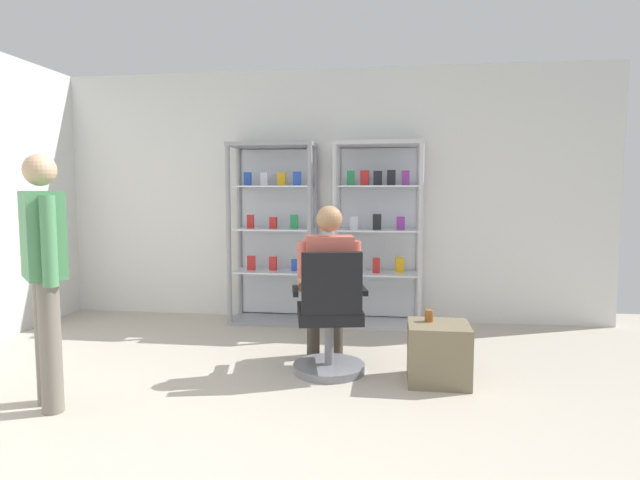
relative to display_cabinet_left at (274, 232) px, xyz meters
The scene contains 9 objects.
ground_plane 2.98m from the display_cabinet_left, 78.73° to the right, with size 7.20×7.20×0.00m, color #B2A899.
back_wall 0.71m from the display_cabinet_left, 23.21° to the left, with size 6.00×0.10×2.70m, color silver.
display_cabinet_left is the anchor object (origin of this frame).
display_cabinet_right 1.10m from the display_cabinet_left, ahead, with size 0.90×0.45×1.90m.
office_chair 1.87m from the display_cabinet_left, 63.73° to the right, with size 0.61×0.57×0.96m.
seated_shopkeeper 1.64m from the display_cabinet_left, 62.29° to the right, with size 0.54×0.61×1.29m.
storage_crate 2.41m from the display_cabinet_left, 45.97° to the right, with size 0.44×0.41×0.44m, color #72664C.
tea_glass 2.26m from the display_cabinet_left, 46.15° to the right, with size 0.06×0.06×0.09m, color brown.
standing_customer 2.63m from the display_cabinet_left, 110.85° to the right, with size 0.41×0.41×1.63m.
Camera 1 is at (0.69, -2.71, 1.40)m, focal length 29.40 mm.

